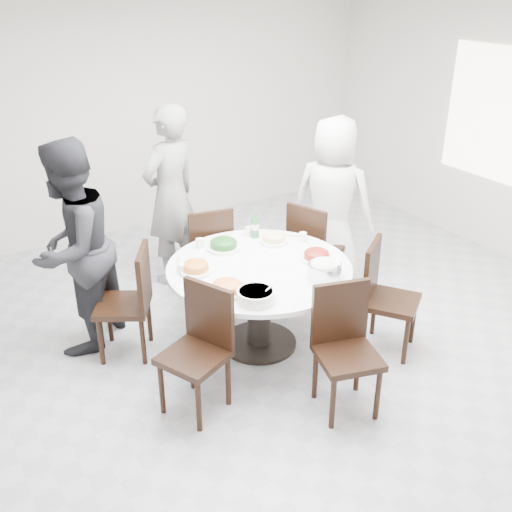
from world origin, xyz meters
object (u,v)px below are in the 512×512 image
diner_right (332,202)px  chair_ne (315,248)px  diner_middle (171,196)px  soup_bowl (256,296)px  rice_bowl (325,271)px  dining_table (259,306)px  chair_n (207,251)px  beverage_bottle (255,225)px  chair_sw (194,354)px  chair_nw (123,303)px  chair_s (348,354)px  chair_se (392,299)px  diner_left (72,249)px

diner_right → chair_ne: bearing=82.3°
diner_middle → soup_bowl: (-0.22, -1.96, -0.11)m
rice_bowl → soup_bowl: size_ratio=0.95×
dining_table → chair_n: size_ratio=1.58×
diner_right → beverage_bottle: (-0.98, -0.15, 0.03)m
dining_table → diner_right: (1.25, 0.65, 0.47)m
chair_ne → beverage_bottle: size_ratio=3.90×
chair_ne → beverage_bottle: beverage_bottle is taller
chair_ne → diner_middle: diner_middle is taller
dining_table → diner_middle: (-0.09, 1.50, 0.53)m
diner_middle → beverage_bottle: diner_middle is taller
chair_sw → dining_table: bearing=94.8°
dining_table → rice_bowl: (0.33, -0.43, 0.43)m
chair_nw → chair_s: size_ratio=1.00×
chair_ne → diner_middle: size_ratio=0.53×
chair_n → chair_ne: bearing=164.5°
diner_right → beverage_bottle: size_ratio=6.93×
chair_n → chair_s: (0.07, -2.02, 0.00)m
chair_s → soup_bowl: 0.77m
chair_ne → diner_right: size_ratio=0.56×
rice_bowl → soup_bowl: rice_bowl is taller
dining_table → diner_middle: 1.59m
chair_sw → rice_bowl: bearing=67.3°
chair_s → soup_bowl: size_ratio=3.42×
soup_bowl → beverage_bottle: (0.59, 0.97, 0.08)m
chair_nw → soup_bowl: (0.69, -0.94, 0.32)m
chair_nw → chair_s: 1.87m
chair_se → rice_bowl: 0.69m
chair_nw → chair_sw: 0.96m
beverage_bottle → chair_s: bearing=-96.5°
chair_s → soup_bowl: bearing=142.0°
diner_left → soup_bowl: diner_left is taller
chair_sw → beverage_bottle: 1.52m
chair_n → diner_middle: (-0.12, 0.50, 0.43)m
chair_ne → chair_se: same height
diner_right → chair_s: bearing=112.0°
dining_table → diner_left: (-1.26, 0.81, 0.52)m
chair_s → chair_n: bearing=107.9°
beverage_bottle → soup_bowl: bearing=-121.3°
dining_table → beverage_bottle: bearing=61.7°
chair_s → diner_left: 2.32m
chair_s → rice_bowl: chair_s is taller
dining_table → chair_n: chair_n is taller
diner_left → diner_middle: bearing=168.7°
dining_table → chair_nw: bearing=154.4°
chair_sw → chair_n: bearing=125.2°
dining_table → diner_left: size_ratio=0.84×
chair_ne → chair_s: 1.76m
rice_bowl → dining_table: bearing=127.5°
rice_bowl → beverage_bottle: size_ratio=1.08×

